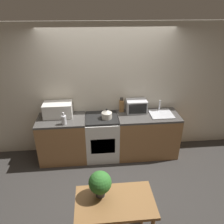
{
  "coord_description": "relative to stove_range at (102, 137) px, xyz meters",
  "views": [
    {
      "loc": [
        -0.3,
        -2.94,
        2.86
      ],
      "look_at": [
        0.04,
        0.69,
        1.05
      ],
      "focal_mm": 35.0,
      "sensor_mm": 36.0,
      "label": 1
    }
  ],
  "objects": [
    {
      "name": "kettle",
      "position": [
        0.1,
        -0.04,
        0.54
      ],
      "size": [
        0.2,
        0.2,
        0.2
      ],
      "color": "beige",
      "rests_on": "stove_range"
    },
    {
      "name": "counter_left_run",
      "position": [
        -0.78,
        0.0,
        0.0
      ],
      "size": [
        0.91,
        0.62,
        0.9
      ],
      "color": "olive",
      "rests_on": "ground_plane"
    },
    {
      "name": "sink_basin",
      "position": [
        1.18,
        0.01,
        0.47
      ],
      "size": [
        0.44,
        0.43,
        0.24
      ],
      "color": "silver",
      "rests_on": "counter_right_run"
    },
    {
      "name": "ground_plane",
      "position": [
        0.15,
        -0.79,
        -0.45
      ],
      "size": [
        16.0,
        16.0,
        0.0
      ],
      "primitive_type": "plane",
      "color": "#33302D"
    },
    {
      "name": "bottle",
      "position": [
        -0.69,
        -0.21,
        0.54
      ],
      "size": [
        0.09,
        0.09,
        0.23
      ],
      "color": "silver",
      "rests_on": "counter_left_run"
    },
    {
      "name": "dining_table",
      "position": [
        0.06,
        -1.87,
        0.18
      ],
      "size": [
        0.96,
        0.57,
        0.74
      ],
      "color": "brown",
      "rests_on": "ground_plane"
    },
    {
      "name": "wall_back",
      "position": [
        0.15,
        0.34,
        0.85
      ],
      "size": [
        10.0,
        0.06,
        2.6
      ],
      "color": "beige",
      "rests_on": "ground_plane"
    },
    {
      "name": "toaster_oven",
      "position": [
        0.71,
        0.15,
        0.58
      ],
      "size": [
        0.4,
        0.27,
        0.26
      ],
      "color": "silver",
      "rests_on": "counter_right_run"
    },
    {
      "name": "counter_right_run",
      "position": [
        0.92,
        0.0,
        0.0
      ],
      "size": [
        1.21,
        0.62,
        0.9
      ],
      "color": "olive",
      "rests_on": "ground_plane"
    },
    {
      "name": "potted_plant",
      "position": [
        -0.11,
        -1.76,
        0.49
      ],
      "size": [
        0.28,
        0.28,
        0.35
      ],
      "color": "#424247",
      "rests_on": "dining_table"
    },
    {
      "name": "microwave",
      "position": [
        -0.83,
        0.12,
        0.59
      ],
      "size": [
        0.54,
        0.33,
        0.27
      ],
      "color": "silver",
      "rests_on": "counter_left_run"
    },
    {
      "name": "stove_range",
      "position": [
        0.0,
        0.0,
        0.0
      ],
      "size": [
        0.64,
        0.62,
        0.9
      ],
      "color": "silver",
      "rests_on": "ground_plane"
    },
    {
      "name": "knife_block",
      "position": [
        0.41,
        0.21,
        0.57
      ],
      "size": [
        0.08,
        0.09,
        0.3
      ],
      "color": "brown",
      "rests_on": "counter_right_run"
    }
  ]
}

